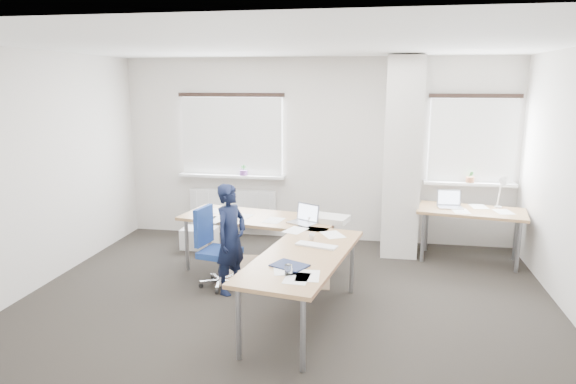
% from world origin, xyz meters
% --- Properties ---
extents(ground, '(6.00, 6.00, 0.00)m').
position_xyz_m(ground, '(0.00, 0.00, 0.00)').
color(ground, black).
rests_on(ground, ground).
extents(room_shell, '(6.04, 5.04, 2.82)m').
position_xyz_m(room_shell, '(0.18, 0.45, 1.75)').
color(room_shell, silver).
rests_on(room_shell, ground).
extents(floor_mat, '(1.48, 1.29, 0.01)m').
position_xyz_m(floor_mat, '(-0.28, 0.95, 0.00)').
color(floor_mat, '#876849').
rests_on(floor_mat, ground).
extents(white_crate, '(0.51, 0.35, 0.30)m').
position_xyz_m(white_crate, '(-1.61, 1.70, 0.15)').
color(white_crate, white).
rests_on(white_crate, ground).
extents(desk_main, '(2.40, 2.98, 0.96)m').
position_xyz_m(desk_main, '(-0.08, 0.25, 0.69)').
color(desk_main, '#945E40').
rests_on(desk_main, ground).
extents(desk_side, '(1.50, 0.93, 1.22)m').
position_xyz_m(desk_side, '(2.26, 1.80, 0.69)').
color(desk_side, '#945E40').
rests_on(desk_side, ground).
extents(task_chair, '(0.54, 0.53, 0.97)m').
position_xyz_m(task_chair, '(-0.89, 0.33, 0.27)').
color(task_chair, navy).
rests_on(task_chair, ground).
extents(person, '(0.46, 0.55, 1.30)m').
position_xyz_m(person, '(-0.68, 0.20, 0.65)').
color(person, black).
rests_on(person, ground).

